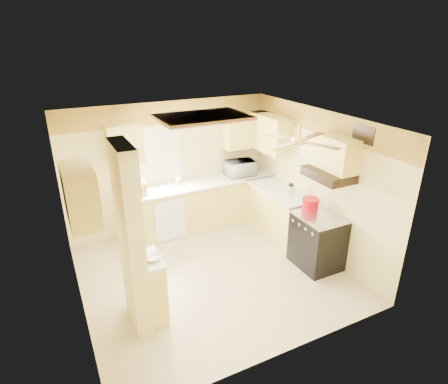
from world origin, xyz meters
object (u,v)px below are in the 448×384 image
stove (317,241)px  bowl (154,258)px  dutch_oven (310,204)px  microwave (240,168)px  kettle (291,190)px

stove → bowl: bearing=-178.9°
dutch_oven → stove: bearing=-93.7°
stove → microwave: size_ratio=1.62×
dutch_oven → kettle: (0.04, 0.60, 0.03)m
microwave → bowl: size_ratio=2.70×
microwave → dutch_oven: bearing=103.4°
bowl → kettle: 2.98m
stove → kettle: bearing=86.2°
kettle → dutch_oven: bearing=-93.8°
microwave → bowl: (-2.49, -2.22, -0.13)m
dutch_oven → kettle: 0.61m
dutch_oven → kettle: bearing=86.2°
stove → microwave: microwave is taller
bowl → dutch_oven: 2.81m
dutch_oven → bowl: bearing=-173.1°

